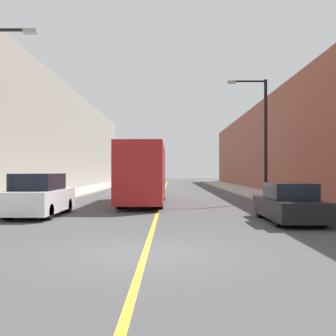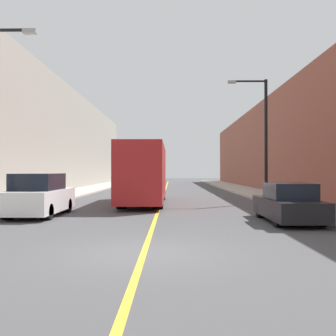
{
  "view_description": "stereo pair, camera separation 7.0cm",
  "coord_description": "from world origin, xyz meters",
  "px_view_note": "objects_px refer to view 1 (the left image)",
  "views": [
    {
      "loc": [
        0.63,
        -9.74,
        2.04
      ],
      "look_at": [
        0.49,
        11.49,
        2.2
      ],
      "focal_mm": 42.0,
      "sensor_mm": 36.0,
      "label": 1
    },
    {
      "loc": [
        0.7,
        -9.74,
        2.04
      ],
      "look_at": [
        0.49,
        11.49,
        2.2
      ],
      "focal_mm": 42.0,
      "sensor_mm": 36.0,
      "label": 2
    }
  ],
  "objects_px": {
    "car_right_near": "(289,204)",
    "street_lamp_right": "(262,132)",
    "parked_suv_left": "(40,196)",
    "bus": "(144,173)"
  },
  "relations": [
    {
      "from": "car_right_near",
      "to": "street_lamp_right",
      "type": "relative_size",
      "value": 0.62
    },
    {
      "from": "parked_suv_left",
      "to": "street_lamp_right",
      "type": "distance_m",
      "value": 14.28
    },
    {
      "from": "bus",
      "to": "street_lamp_right",
      "type": "bearing_deg",
      "value": 5.22
    },
    {
      "from": "parked_suv_left",
      "to": "car_right_near",
      "type": "bearing_deg",
      "value": -10.91
    },
    {
      "from": "car_right_near",
      "to": "street_lamp_right",
      "type": "height_order",
      "value": "street_lamp_right"
    },
    {
      "from": "car_right_near",
      "to": "parked_suv_left",
      "type": "bearing_deg",
      "value": 169.09
    },
    {
      "from": "bus",
      "to": "parked_suv_left",
      "type": "height_order",
      "value": "bus"
    },
    {
      "from": "bus",
      "to": "street_lamp_right",
      "type": "xyz_separation_m",
      "value": [
        7.49,
        0.68,
        2.61
      ]
    },
    {
      "from": "parked_suv_left",
      "to": "car_right_near",
      "type": "height_order",
      "value": "parked_suv_left"
    },
    {
      "from": "bus",
      "to": "street_lamp_right",
      "type": "distance_m",
      "value": 7.96
    }
  ]
}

